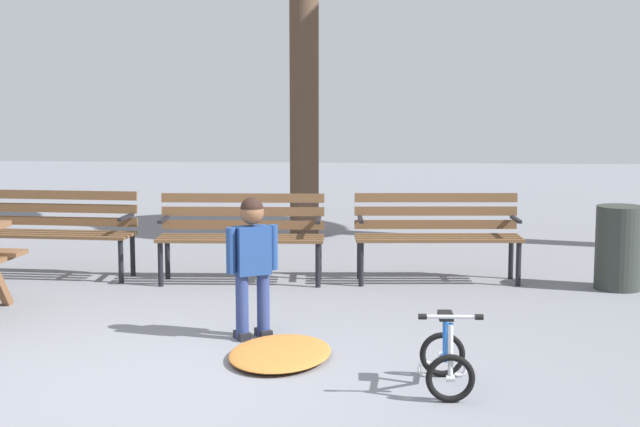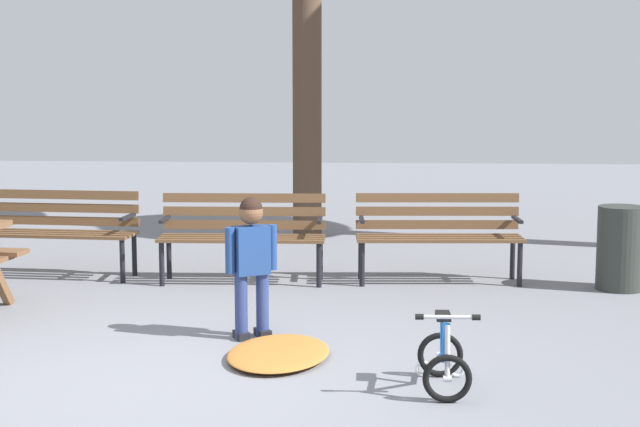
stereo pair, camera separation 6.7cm
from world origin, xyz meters
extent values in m
plane|color=slate|center=(0.00, 0.00, 0.00)|extent=(36.00, 36.00, 0.00)
cube|color=brown|center=(-1.81, 3.57, 0.44)|extent=(1.60, 0.17, 0.03)
cube|color=brown|center=(-1.82, 3.45, 0.44)|extent=(1.60, 0.17, 0.03)
cube|color=brown|center=(-1.83, 3.33, 0.44)|extent=(1.60, 0.17, 0.03)
cube|color=brown|center=(-1.84, 3.21, 0.44)|extent=(1.60, 0.17, 0.03)
cube|color=brown|center=(-1.81, 3.61, 0.54)|extent=(1.60, 0.15, 0.09)
cube|color=brown|center=(-1.81, 3.61, 0.67)|extent=(1.60, 0.15, 0.09)
cube|color=brown|center=(-1.81, 3.61, 0.81)|extent=(1.60, 0.15, 0.09)
cylinder|color=black|center=(-1.09, 3.18, 0.22)|extent=(0.05, 0.05, 0.44)
cylinder|color=black|center=(-1.06, 3.54, 0.22)|extent=(0.05, 0.05, 0.44)
cube|color=black|center=(-1.07, 3.36, 0.62)|extent=(0.07, 0.40, 0.03)
cube|color=brown|center=(0.07, 3.42, 0.44)|extent=(1.60, 0.12, 0.03)
cube|color=brown|center=(0.07, 3.30, 0.44)|extent=(1.60, 0.12, 0.03)
cube|color=brown|center=(0.08, 3.18, 0.44)|extent=(1.60, 0.12, 0.03)
cube|color=brown|center=(0.08, 3.06, 0.44)|extent=(1.60, 0.12, 0.03)
cube|color=brown|center=(0.07, 3.46, 0.54)|extent=(1.60, 0.09, 0.09)
cube|color=brown|center=(0.07, 3.46, 0.67)|extent=(1.60, 0.09, 0.09)
cube|color=brown|center=(0.07, 3.46, 0.81)|extent=(1.60, 0.09, 0.09)
cylinder|color=black|center=(0.83, 3.10, 0.22)|extent=(0.05, 0.05, 0.44)
cylinder|color=black|center=(0.82, 3.46, 0.22)|extent=(0.05, 0.05, 0.44)
cube|color=black|center=(0.82, 3.28, 0.62)|extent=(0.05, 0.40, 0.03)
cylinder|color=black|center=(-0.67, 3.05, 0.22)|extent=(0.05, 0.05, 0.44)
cylinder|color=black|center=(-0.68, 3.41, 0.22)|extent=(0.05, 0.05, 0.44)
cube|color=black|center=(-0.67, 3.23, 0.62)|extent=(0.05, 0.40, 0.03)
cube|color=brown|center=(1.96, 3.56, 0.44)|extent=(1.60, 0.17, 0.03)
cube|color=brown|center=(1.97, 3.44, 0.44)|extent=(1.60, 0.17, 0.03)
cube|color=brown|center=(1.98, 3.32, 0.44)|extent=(1.60, 0.17, 0.03)
cube|color=brown|center=(1.99, 3.20, 0.44)|extent=(1.60, 0.17, 0.03)
cube|color=brown|center=(1.96, 3.60, 0.54)|extent=(1.60, 0.15, 0.09)
cube|color=brown|center=(1.96, 3.60, 0.67)|extent=(1.60, 0.15, 0.09)
cube|color=brown|center=(1.96, 3.60, 0.81)|extent=(1.60, 0.15, 0.09)
cylinder|color=black|center=(2.73, 3.27, 0.22)|extent=(0.05, 0.05, 0.44)
cylinder|color=black|center=(2.71, 3.63, 0.22)|extent=(0.05, 0.05, 0.44)
cube|color=black|center=(2.72, 3.45, 0.62)|extent=(0.07, 0.40, 0.03)
cylinder|color=black|center=(1.24, 3.17, 0.22)|extent=(0.05, 0.05, 0.44)
cylinder|color=black|center=(1.21, 3.53, 0.22)|extent=(0.05, 0.05, 0.44)
cube|color=black|center=(1.23, 3.35, 0.62)|extent=(0.07, 0.40, 0.03)
cylinder|color=navy|center=(0.53, 1.25, 0.25)|extent=(0.10, 0.10, 0.49)
cube|color=black|center=(0.53, 1.25, 0.03)|extent=(0.16, 0.18, 0.06)
cylinder|color=navy|center=(0.38, 1.17, 0.25)|extent=(0.10, 0.10, 0.49)
cube|color=black|center=(0.38, 1.17, 0.03)|extent=(0.16, 0.18, 0.06)
cube|color=navy|center=(0.46, 1.21, 0.68)|extent=(0.30, 0.26, 0.36)
sphere|color=brown|center=(0.46, 1.21, 0.96)|extent=(0.18, 0.18, 0.18)
sphere|color=black|center=(0.46, 1.21, 0.99)|extent=(0.17, 0.17, 0.17)
cylinder|color=navy|center=(0.60, 1.29, 0.69)|extent=(0.07, 0.07, 0.34)
cylinder|color=navy|center=(0.31, 1.13, 0.69)|extent=(0.07, 0.07, 0.34)
torus|color=black|center=(1.84, -0.20, 0.15)|extent=(0.30, 0.05, 0.30)
cylinder|color=silver|center=(1.84, -0.20, 0.15)|extent=(0.05, 0.04, 0.04)
torus|color=black|center=(1.83, 0.32, 0.15)|extent=(0.30, 0.05, 0.30)
cylinder|color=silver|center=(1.83, 0.32, 0.15)|extent=(0.05, 0.04, 0.04)
torus|color=white|center=(1.94, 0.32, 0.05)|extent=(0.11, 0.03, 0.11)
torus|color=white|center=(1.72, 0.31, 0.05)|extent=(0.11, 0.03, 0.11)
cylinder|color=blue|center=(1.84, -0.02, 0.32)|extent=(0.04, 0.31, 0.32)
cylinder|color=blue|center=(1.83, 0.14, 0.30)|extent=(0.04, 0.08, 0.27)
cylinder|color=blue|center=(1.83, 0.22, 0.16)|extent=(0.03, 0.20, 0.05)
cylinder|color=silver|center=(1.84, -0.18, 0.31)|extent=(0.03, 0.07, 0.32)
cylinder|color=blue|center=(1.83, 0.00, 0.42)|extent=(0.04, 0.32, 0.05)
cube|color=black|center=(1.83, 0.16, 0.45)|extent=(0.09, 0.17, 0.04)
cylinder|color=silver|center=(1.84, -0.16, 0.52)|extent=(0.34, 0.03, 0.02)
cylinder|color=black|center=(2.01, -0.16, 0.52)|extent=(0.05, 0.04, 0.04)
cylinder|color=black|center=(1.67, -0.17, 0.52)|extent=(0.05, 0.04, 0.04)
ellipsoid|color=#B26B2D|center=(0.72, 0.70, 0.04)|extent=(0.80, 1.07, 0.07)
cylinder|color=#2D332D|center=(3.65, 3.20, 0.39)|extent=(0.44, 0.44, 0.79)
cylinder|color=brown|center=(0.45, 6.30, 2.18)|extent=(0.37, 0.37, 4.35)
camera|label=1|loc=(1.40, -5.88, 1.90)|focal=54.26mm
camera|label=2|loc=(1.47, -5.87, 1.90)|focal=54.26mm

